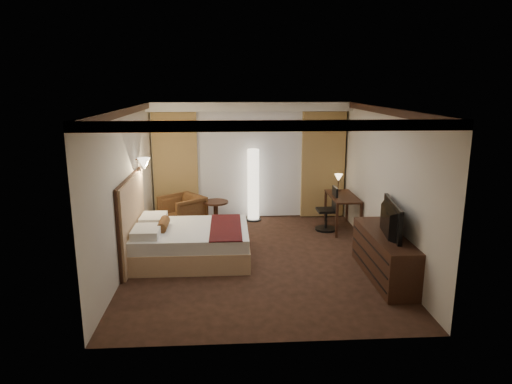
{
  "coord_description": "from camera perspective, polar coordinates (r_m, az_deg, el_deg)",
  "views": [
    {
      "loc": [
        -0.51,
        -7.74,
        3.09
      ],
      "look_at": [
        0.0,
        0.4,
        1.15
      ],
      "focal_mm": 32.0,
      "sensor_mm": 36.0,
      "label": 1
    }
  ],
  "objects": [
    {
      "name": "floor_lamp",
      "position": [
        10.41,
        -0.34,
        0.88
      ],
      "size": [
        0.35,
        0.35,
        1.67
      ],
      "primitive_type": null,
      "color": "white",
      "rests_on": "floor"
    },
    {
      "name": "headboard",
      "position": [
        8.32,
        -15.17,
        -3.42
      ],
      "size": [
        0.12,
        1.89,
        1.5
      ],
      "primitive_type": null,
      "color": "tan",
      "rests_on": "floor"
    },
    {
      "name": "crown_molding",
      "position": [
        7.77,
        0.19,
        10.06
      ],
      "size": [
        4.5,
        5.5,
        0.12
      ],
      "primitive_type": null,
      "color": "black",
      "rests_on": "ceiling"
    },
    {
      "name": "desk_lamp",
      "position": [
        10.35,
        10.25,
        1.07
      ],
      "size": [
        0.18,
        0.18,
        0.34
      ],
      "primitive_type": null,
      "color": "#FFD899",
      "rests_on": "desk"
    },
    {
      "name": "television",
      "position": [
        7.52,
        15.82,
        -2.59
      ],
      "size": [
        0.84,
        1.26,
        0.15
      ],
      "primitive_type": "imported",
      "rotation": [
        0.0,
        0.0,
        1.43
      ],
      "color": "black",
      "rests_on": "dresser"
    },
    {
      "name": "curtain_left_drape",
      "position": [
        10.58,
        -10.01,
        3.17
      ],
      "size": [
        1.0,
        0.14,
        2.45
      ],
      "primitive_type": "cube",
      "color": "#A27C4A",
      "rests_on": "back_wall"
    },
    {
      "name": "armchair",
      "position": [
        10.02,
        -9.21,
        -2.31
      ],
      "size": [
        1.08,
        1.09,
        0.82
      ],
      "primitive_type": "imported",
      "rotation": [
        0.0,
        0.0,
        -0.89
      ],
      "color": "#4F2917",
      "rests_on": "floor"
    },
    {
      "name": "dresser",
      "position": [
        7.75,
        15.7,
        -7.66
      ],
      "size": [
        0.5,
        1.92,
        0.75
      ],
      "primitive_type": null,
      "color": "black",
      "rests_on": "floor"
    },
    {
      "name": "side_table",
      "position": [
        10.0,
        -5.03,
        -2.84
      ],
      "size": [
        0.55,
        0.55,
        0.61
      ],
      "primitive_type": null,
      "color": "black",
      "rests_on": "floor"
    },
    {
      "name": "curtain_sheer",
      "position": [
        10.58,
        -0.77,
        3.38
      ],
      "size": [
        2.48,
        0.04,
        2.45
      ],
      "primitive_type": "cube",
      "color": "silver",
      "rests_on": "back_wall"
    },
    {
      "name": "desk",
      "position": [
        10.06,
        10.72,
        -2.51
      ],
      "size": [
        0.55,
        1.21,
        0.75
      ],
      "primitive_type": null,
      "color": "black",
      "rests_on": "floor"
    },
    {
      "name": "ceiling",
      "position": [
        7.76,
        0.19,
        10.5
      ],
      "size": [
        4.5,
        5.5,
        0.01
      ],
      "primitive_type": "cube",
      "color": "white",
      "rests_on": "back_wall"
    },
    {
      "name": "left_wall",
      "position": [
        8.12,
        -15.87,
        0.49
      ],
      "size": [
        0.02,
        5.5,
        2.7
      ],
      "primitive_type": "cube",
      "color": "beige",
      "rests_on": "floor"
    },
    {
      "name": "floor",
      "position": [
        8.35,
        0.17,
        -8.34
      ],
      "size": [
        4.5,
        5.5,
        0.01
      ],
      "primitive_type": "cube",
      "color": "black",
      "rests_on": "ground"
    },
    {
      "name": "curtain_right_drape",
      "position": [
        10.74,
        8.36,
        3.38
      ],
      "size": [
        1.0,
        0.14,
        2.45
      ],
      "primitive_type": "cube",
      "color": "#A27C4A",
      "rests_on": "back_wall"
    },
    {
      "name": "office_chair",
      "position": [
        9.9,
        8.79,
        -2.07
      ],
      "size": [
        0.47,
        0.47,
        0.96
      ],
      "primitive_type": null,
      "rotation": [
        0.0,
        0.0,
        0.01
      ],
      "color": "black",
      "rests_on": "floor"
    },
    {
      "name": "right_wall",
      "position": [
        8.4,
        15.69,
        0.92
      ],
      "size": [
        0.02,
        5.5,
        2.7
      ],
      "primitive_type": "cube",
      "color": "beige",
      "rests_on": "floor"
    },
    {
      "name": "back_wall",
      "position": [
        10.64,
        -0.79,
        3.98
      ],
      "size": [
        4.5,
        0.02,
        2.7
      ],
      "primitive_type": "cube",
      "color": "beige",
      "rests_on": "floor"
    },
    {
      "name": "soffit",
      "position": [
        10.26,
        -0.75,
        10.65
      ],
      "size": [
        4.5,
        0.5,
        0.2
      ],
      "primitive_type": "cube",
      "color": "white",
      "rests_on": "ceiling"
    },
    {
      "name": "bed",
      "position": [
        8.32,
        -7.99,
        -6.36
      ],
      "size": [
        2.03,
        1.59,
        0.6
      ],
      "primitive_type": null,
      "color": "white",
      "rests_on": "floor"
    },
    {
      "name": "wall_sconce",
      "position": [
        8.87,
        -13.82,
        3.46
      ],
      "size": [
        0.24,
        0.24,
        0.24
      ],
      "primitive_type": null,
      "color": "white",
      "rests_on": "left_wall"
    }
  ]
}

